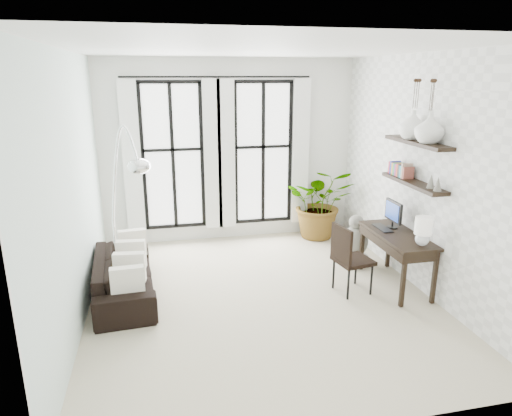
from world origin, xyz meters
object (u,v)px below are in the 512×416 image
object	(u,v)px
arc_lamp	(125,175)
plant	(320,203)
desk_chair	(348,255)
sofa	(124,276)
desk	(399,239)
buddha	(355,244)

from	to	relation	value
arc_lamp	plant	bearing A→B (deg)	24.75
plant	desk_chair	xyz separation A→B (m)	(-0.42, -2.25, -0.10)
sofa	plant	size ratio (longest dim) A/B	1.44
desk	arc_lamp	world-z (taller)	arc_lamp
plant	desk_chair	world-z (taller)	plant
arc_lamp	sofa	bearing A→B (deg)	-126.56
sofa	desk_chair	world-z (taller)	desk_chair
plant	buddha	size ratio (longest dim) A/B	1.63
plant	desk	bearing A→B (deg)	-81.46
plant	desk	size ratio (longest dim) A/B	1.00
desk_chair	plant	bearing A→B (deg)	69.44
desk_chair	arc_lamp	world-z (taller)	arc_lamp
desk_chair	buddha	distance (m)	1.08
sofa	desk	distance (m)	3.81
sofa	buddha	bearing A→B (deg)	-88.37
desk_chair	arc_lamp	distance (m)	3.17
buddha	desk	bearing A→B (deg)	-75.77
sofa	desk_chair	size ratio (longest dim) A/B	1.95
desk_chair	arc_lamp	bearing A→B (deg)	155.89
plant	desk	xyz separation A→B (m)	(0.33, -2.23, 0.07)
plant	arc_lamp	xyz separation A→B (m)	(-3.30, -1.52, 0.99)
sofa	desk_chair	bearing A→B (deg)	-104.78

